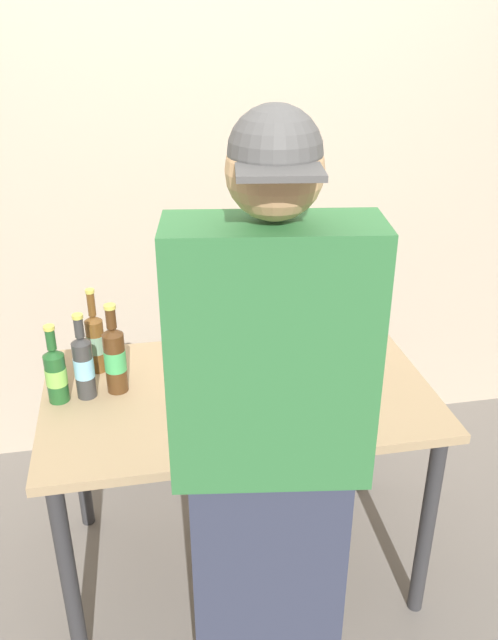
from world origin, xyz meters
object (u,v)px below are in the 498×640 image
Objects in this scene: beer_bottle_dark at (84,364)px; person_figure at (269,475)px; beer_bottle_amber at (115,357)px; coffee_mug at (198,380)px; beer_bottle_green at (96,341)px; beer_bottle_brown at (56,373)px; laptop at (296,362)px.

person_figure is at bearing -54.19° from beer_bottle_dark.
coffee_mug is at bearing -14.26° from beer_bottle_amber.
person_figure is 0.61m from coffee_mug.
beer_bottle_amber is (0.06, -0.14, 0.01)m from beer_bottle_green.
beer_bottle_amber is 0.75m from person_figure.
beer_bottle_dark is 2.69× the size of coffee_mug.
coffee_mug is (0.26, -0.07, -0.07)m from beer_bottle_amber.
beer_bottle_dark is 1.10× the size of beer_bottle_brown.
beer_bottle_brown is at bearing -179.25° from laptop.
beer_bottle_amber is (-0.60, 0.02, 0.07)m from laptop.
beer_bottle_amber reaches higher than beer_bottle_brown.
laptop is at bearing 0.75° from beer_bottle_brown.
coffee_mug is (0.36, -0.05, -0.07)m from beer_bottle_dark.
beer_bottle_brown is (-0.78, -0.01, 0.05)m from laptop.
beer_bottle_amber is 2.84× the size of coffee_mug.
beer_bottle_amber is at bearing 7.80° from beer_bottle_brown.
beer_bottle_amber is 0.19m from beer_bottle_brown.
person_figure reaches higher than beer_bottle_brown.
beer_bottle_amber reaches higher than coffee_mug.
beer_bottle_dark is at bearing 125.81° from person_figure.
coffee_mug is at bearing -7.93° from beer_bottle_dark.
beer_bottle_brown reaches higher than laptop.
laptop is 1.39× the size of beer_bottle_dark.
person_figure is 16.20× the size of coffee_mug.
beer_bottle_brown is 0.84m from person_figure.
laptop is at bearing 0.08° from beer_bottle_dark.
coffee_mug is (-0.34, -0.05, -0.00)m from laptop.
person_figure reaches higher than laptop.
coffee_mug is at bearing -5.20° from beer_bottle_brown.
beer_bottle_brown is at bearing -172.20° from beer_bottle_amber.
beer_bottle_green reaches higher than beer_bottle_dark.
beer_bottle_dark is 0.79m from person_figure.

